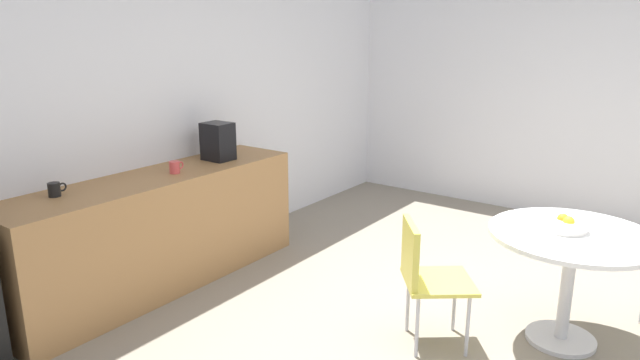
{
  "coord_description": "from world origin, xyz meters",
  "views": [
    {
      "loc": [
        -3.26,
        -0.81,
        1.99
      ],
      "look_at": [
        -0.17,
        1.45,
        0.95
      ],
      "focal_mm": 31.42,
      "sensor_mm": 36.0,
      "label": 1
    }
  ],
  "objects_px": {
    "fruit_bowl": "(565,224)",
    "mug_green": "(175,167)",
    "chair_yellow": "(424,269)",
    "mug_white": "(55,189)",
    "coffee_maker": "(218,141)",
    "round_table": "(571,256)"
  },
  "relations": [
    {
      "from": "chair_yellow",
      "to": "mug_white",
      "type": "relative_size",
      "value": 6.43
    },
    {
      "from": "mug_green",
      "to": "coffee_maker",
      "type": "relative_size",
      "value": 0.4
    },
    {
      "from": "fruit_bowl",
      "to": "chair_yellow",
      "type": "bearing_deg",
      "value": 130.77
    },
    {
      "from": "mug_white",
      "to": "coffee_maker",
      "type": "bearing_deg",
      "value": -3.91
    },
    {
      "from": "round_table",
      "to": "chair_yellow",
      "type": "height_order",
      "value": "chair_yellow"
    },
    {
      "from": "round_table",
      "to": "mug_green",
      "type": "bearing_deg",
      "value": 107.03
    },
    {
      "from": "round_table",
      "to": "mug_white",
      "type": "distance_m",
      "value": 3.4
    },
    {
      "from": "chair_yellow",
      "to": "mug_white",
      "type": "xyz_separation_m",
      "value": [
        -1.16,
        2.17,
        0.43
      ]
    },
    {
      "from": "round_table",
      "to": "fruit_bowl",
      "type": "relative_size",
      "value": 3.79
    },
    {
      "from": "coffee_maker",
      "to": "fruit_bowl",
      "type": "bearing_deg",
      "value": -83.13
    },
    {
      "from": "fruit_bowl",
      "to": "coffee_maker",
      "type": "bearing_deg",
      "value": 96.87
    },
    {
      "from": "chair_yellow",
      "to": "coffee_maker",
      "type": "distance_m",
      "value": 2.15
    },
    {
      "from": "fruit_bowl",
      "to": "coffee_maker",
      "type": "xyz_separation_m",
      "value": [
        -0.33,
        2.75,
        0.26
      ]
    },
    {
      "from": "round_table",
      "to": "coffee_maker",
      "type": "relative_size",
      "value": 3.2
    },
    {
      "from": "mug_green",
      "to": "coffee_maker",
      "type": "distance_m",
      "value": 0.54
    },
    {
      "from": "chair_yellow",
      "to": "fruit_bowl",
      "type": "height_order",
      "value": "fruit_bowl"
    },
    {
      "from": "round_table",
      "to": "coffee_maker",
      "type": "distance_m",
      "value": 2.86
    },
    {
      "from": "fruit_bowl",
      "to": "mug_green",
      "type": "bearing_deg",
      "value": 107.64
    },
    {
      "from": "chair_yellow",
      "to": "mug_green",
      "type": "relative_size",
      "value": 6.43
    },
    {
      "from": "mug_green",
      "to": "coffee_maker",
      "type": "height_order",
      "value": "coffee_maker"
    },
    {
      "from": "coffee_maker",
      "to": "chair_yellow",
      "type": "bearing_deg",
      "value": -96.93
    },
    {
      "from": "round_table",
      "to": "chair_yellow",
      "type": "bearing_deg",
      "value": 127.75
    }
  ]
}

